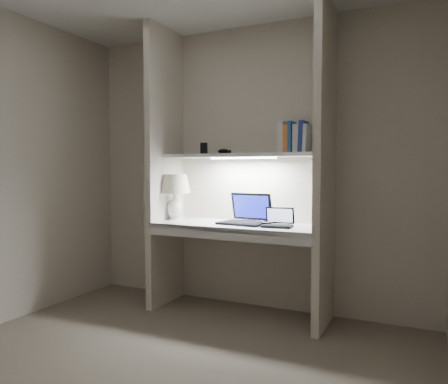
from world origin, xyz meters
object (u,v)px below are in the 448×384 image
Objects in this scene: book_row at (294,138)px; speaker at (251,212)px; laptop_main at (246,217)px; table_lamp at (175,189)px; laptop_netbook at (278,222)px.

speaker is at bearing 167.81° from book_row.
laptop_main is at bearing -168.06° from book_row.
laptop_netbook is at bearing -2.84° from table_lamp.
laptop_main is 1.63× the size of laptop_netbook.
speaker is 0.60× the size of book_row.
table_lamp is at bearing 171.81° from laptop_netbook.
table_lamp is 0.73m from speaker.
table_lamp is 2.67× the size of speaker.
book_row reaches higher than speaker.
laptop_netbook is (1.01, -0.05, -0.24)m from table_lamp.
laptop_main is 0.17m from speaker.
book_row reaches higher than laptop_netbook.
table_lamp reaches higher than laptop_main.
laptop_main is at bearing 159.69° from laptop_netbook.
laptop_main is at bearing 2.82° from table_lamp.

